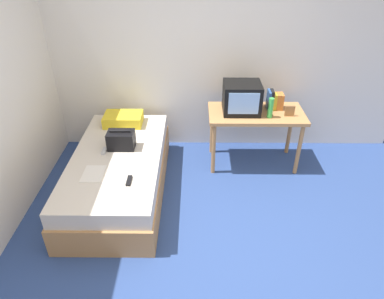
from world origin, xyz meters
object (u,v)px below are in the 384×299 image
remote_dark (129,181)px  tv (242,98)px  water_bottle (271,108)px  book_row (275,101)px  magazine (93,174)px  picture_frame (290,111)px  bed (119,173)px  desk (256,119)px  handbag (121,140)px  remote_silver (104,151)px  pillow (123,119)px

remote_dark → tv: bearing=42.7°
remote_dark → water_bottle: bearing=32.1°
book_row → magazine: (-2.01, -1.08, -0.33)m
picture_frame → remote_dark: 2.05m
book_row → magazine: book_row is taller
bed → book_row: size_ratio=8.37×
desk → tv: size_ratio=2.64×
book_row → magazine: bearing=-151.7°
tv → handbag: tv is taller
water_bottle → handbag: water_bottle is taller
picture_frame → remote_dark: (-1.77, -0.99, -0.28)m
magazine → remote_silver: (0.02, 0.42, 0.01)m
picture_frame → pillow: bearing=174.1°
book_row → remote_dark: 2.04m
water_bottle → bed: bearing=-164.9°
book_row → remote_silver: 2.12m
tv → book_row: (0.42, 0.09, -0.07)m
picture_frame → remote_silver: 2.20m
book_row → desk: bearing=-155.3°
tv → pillow: tv is taller
picture_frame → pillow: size_ratio=0.27×
bed → water_bottle: (1.75, 0.47, 0.60)m
desk → handbag: desk is taller
tv → remote_silver: bearing=-159.8°
bed → picture_frame: 2.12m
bed → handbag: handbag is taller
bed → water_bottle: water_bottle is taller
water_bottle → book_row: (0.10, 0.24, -0.02)m
book_row → picture_frame: bearing=-54.9°
pillow → magazine: pillow is taller
handbag → book_row: bearing=17.5°
pillow → handbag: bearing=-82.0°
desk → book_row: 0.32m
water_bottle → book_row: 0.26m
magazine → remote_dark: size_ratio=1.86×
remote_dark → remote_silver: same height
water_bottle → book_row: size_ratio=1.02×
pillow → bed: bearing=-86.5°
tv → handbag: (-1.39, -0.48, -0.31)m
bed → remote_dark: size_ratio=12.82×
desk → remote_dark: size_ratio=7.44×
water_bottle → tv: bearing=153.9°
water_bottle → remote_dark: (-1.53, -0.96, -0.34)m
tv → remote_dark: size_ratio=2.82×
tv → pillow: size_ratio=0.92×
pillow → desk: bearing=-3.8°
tv → remote_silver: 1.72m
picture_frame → magazine: (-2.15, -0.87, -0.29)m
handbag → remote_dark: size_ratio=1.92×
desk → water_bottle: (0.13, -0.14, 0.21)m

